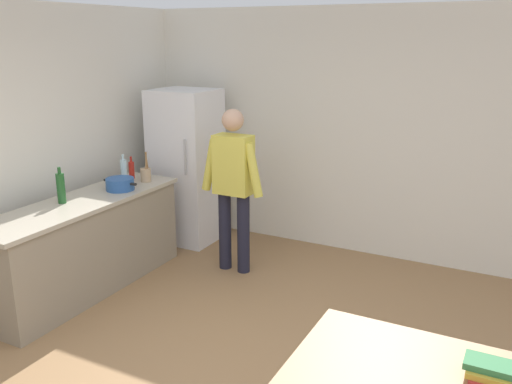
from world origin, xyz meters
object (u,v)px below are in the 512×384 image
Objects in this scene: cooking_pot at (120,184)px; bottle_water_clear at (124,171)px; person at (233,180)px; bottle_sauce_red at (132,170)px; refrigerator at (187,167)px; bottle_wine_green at (61,188)px; utensil_jar at (146,174)px; book_stack at (494,373)px.

bottle_water_clear is (-0.16, 0.25, 0.07)m from cooking_pot.
person is 7.08× the size of bottle_sauce_red.
bottle_sauce_red is 0.18m from bottle_water_clear.
refrigerator is 4.50× the size of cooking_pot.
person is 1.65m from bottle_wine_green.
bottle_sauce_red is at bearing 91.02° from bottle_wine_green.
refrigerator reaches higher than bottle_sauce_red.
refrigerator is 1.10m from person.
utensil_jar reaches higher than cooking_pot.
person is 0.97m from utensil_jar.
refrigerator is 6.12× the size of book_stack.
refrigerator is 7.50× the size of bottle_sauce_red.
utensil_jar reaches higher than bottle_water_clear.
book_stack is at bearing -26.06° from bottle_sauce_red.
bottle_wine_green is (-1.15, -1.18, 0.07)m from person.
bottle_wine_green is at bearing -96.46° from refrigerator.
bottle_wine_green is at bearing -106.80° from cooking_pot.
refrigerator is at bearing 78.98° from bottle_water_clear.
book_stack is at bearing -12.65° from bottle_wine_green.
bottle_water_clear reaches higher than bottle_sauce_red.
refrigerator is at bearing 73.59° from bottle_sauce_red.
bottle_wine_green is 1.16× the size of book_stack.
bottle_water_clear is 1.02× the size of book_stack.
book_stack is (2.63, -2.03, -0.18)m from person.
refrigerator is at bearing 83.54° from bottle_wine_green.
utensil_jar is 1.33× the size of bottle_sauce_red.
bottle_water_clear is at bearing -101.02° from refrigerator.
cooking_pot is 0.30m from bottle_water_clear.
bottle_wine_green is at bearing -101.72° from utensil_jar.
cooking_pot is (-0.97, -0.59, -0.02)m from person.
refrigerator is at bearing 144.19° from book_stack.
bottle_wine_green is (0.02, -1.01, 0.05)m from bottle_sauce_red.
bottle_water_clear is at bearing -163.07° from person.
person is 1.13m from cooking_pot.
utensil_jar is at bearing 153.02° from book_stack.
person is 1.18m from bottle_sauce_red.
bottle_sauce_red is 0.82× the size of book_stack.
person is 5.67× the size of bottle_water_clear.
refrigerator is 1.14m from cooking_pot.
book_stack is (3.57, -1.82, -0.18)m from utensil_jar.
utensil_jar is 0.23m from bottle_water_clear.
refrigerator reaches higher than person.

